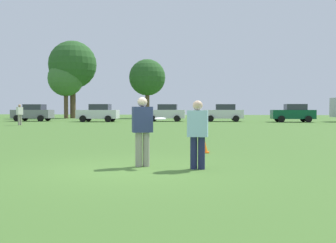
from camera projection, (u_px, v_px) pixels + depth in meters
The scene contains 14 objects.
ground_plane at pixel (132, 170), 9.04m from camera, with size 150.25×150.25×0.00m, color #47702D.
player_thrower at pixel (142, 128), 9.51m from camera, with size 0.54×0.43×1.67m.
player_defender at pixel (198, 131), 9.09m from camera, with size 0.47×0.27×1.58m.
frisbee at pixel (160, 119), 9.40m from camera, with size 0.27×0.27×0.06m.
traffic_cone at pixel (204, 146), 12.46m from camera, with size 0.32×0.32×0.48m.
parked_car_near_left at pixel (33, 113), 42.76m from camera, with size 4.31×2.42×1.82m.
parked_car_mid_left at pixel (98, 113), 40.94m from camera, with size 4.31×2.42×1.82m.
parked_car_center at pixel (166, 113), 42.16m from camera, with size 4.31×2.42×1.82m.
parked_car_mid_right at pixel (223, 113), 41.74m from camera, with size 4.31×2.42×1.82m.
parked_car_near_right at pixel (293, 113), 39.87m from camera, with size 4.31×2.42×1.82m.
bystander_sideline_watcher at pixel (20, 113), 32.46m from camera, with size 0.43×0.54×1.72m.
tree_west_maple at pixel (66, 79), 54.60m from camera, with size 4.90×4.90×7.96m.
tree_center_elm at pixel (73, 65), 55.35m from camera, with size 6.65×6.65×10.81m.
tree_east_birch at pixel (147, 78), 55.15m from camera, with size 5.07×5.07×8.23m.
Camera 1 is at (2.17, -8.77, 1.41)m, focal length 42.33 mm.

